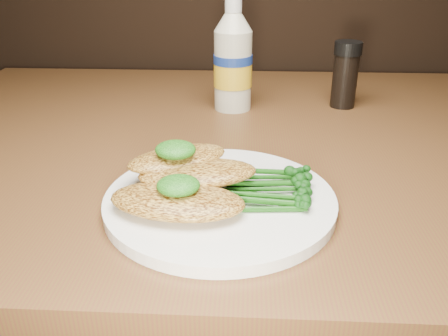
# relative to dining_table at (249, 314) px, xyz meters

# --- Properties ---
(dining_table) EXTENTS (1.20, 0.80, 0.75)m
(dining_table) POSITION_rel_dining_table_xyz_m (0.00, 0.00, 0.00)
(dining_table) COLOR #543C19
(dining_table) RESTS_ON floor
(plate) EXTENTS (0.26, 0.26, 0.01)m
(plate) POSITION_rel_dining_table_xyz_m (-0.04, -0.23, 0.38)
(plate) COLOR white
(plate) RESTS_ON dining_table
(chicken_front) EXTENTS (0.15, 0.09, 0.02)m
(chicken_front) POSITION_rel_dining_table_xyz_m (-0.08, -0.26, 0.40)
(chicken_front) COLOR gold
(chicken_front) RESTS_ON plate
(chicken_mid) EXTENTS (0.15, 0.09, 0.02)m
(chicken_mid) POSITION_rel_dining_table_xyz_m (-0.07, -0.21, 0.41)
(chicken_mid) COLOR gold
(chicken_mid) RESTS_ON plate
(chicken_back) EXTENTS (0.14, 0.11, 0.02)m
(chicken_back) POSITION_rel_dining_table_xyz_m (-0.09, -0.19, 0.41)
(chicken_back) COLOR gold
(chicken_back) RESTS_ON plate
(pesto_front) EXTENTS (0.05, 0.04, 0.02)m
(pesto_front) POSITION_rel_dining_table_xyz_m (-0.08, -0.26, 0.42)
(pesto_front) COLOR #083508
(pesto_front) RESTS_ON chicken_front
(pesto_back) EXTENTS (0.05, 0.05, 0.02)m
(pesto_back) POSITION_rel_dining_table_xyz_m (-0.09, -0.20, 0.43)
(pesto_back) COLOR #083508
(pesto_back) RESTS_ON chicken_back
(broccolini_bundle) EXTENTS (0.14, 0.11, 0.02)m
(broccolini_bundle) POSITION_rel_dining_table_xyz_m (0.01, -0.22, 0.40)
(broccolini_bundle) COLOR #164B10
(broccolini_bundle) RESTS_ON plate
(mayo_bottle) EXTENTS (0.08, 0.08, 0.19)m
(mayo_bottle) POSITION_rel_dining_table_xyz_m (-0.04, 0.12, 0.47)
(mayo_bottle) COLOR beige
(mayo_bottle) RESTS_ON dining_table
(pepper_grinder) EXTENTS (0.05, 0.05, 0.12)m
(pepper_grinder) POSITION_rel_dining_table_xyz_m (0.16, 0.14, 0.43)
(pepper_grinder) COLOR black
(pepper_grinder) RESTS_ON dining_table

